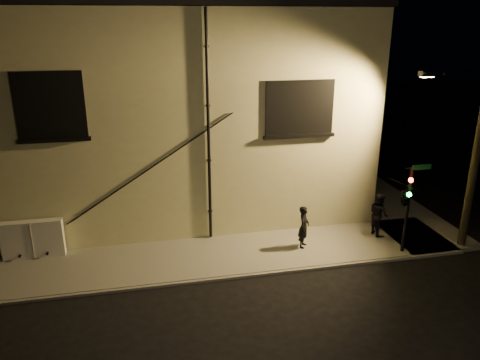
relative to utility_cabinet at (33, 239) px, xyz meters
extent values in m
plane|color=black|center=(8.11, -2.70, -0.80)|extent=(90.00, 90.00, 0.00)
cube|color=slate|center=(5.11, -1.20, -0.74)|extent=(20.00, 3.00, 0.12)
cube|color=slate|center=(14.61, 5.30, -0.74)|extent=(3.00, 16.00, 0.12)
cube|color=beige|center=(5.11, 6.30, 3.45)|extent=(16.00, 12.00, 8.50)
cube|color=black|center=(5.11, 6.30, 7.85)|extent=(16.20, 12.20, 0.30)
cube|color=black|center=(1.11, 0.28, 4.60)|extent=(2.20, 0.10, 2.20)
cube|color=black|center=(1.11, 0.29, 4.60)|extent=(1.98, 0.05, 1.98)
cube|color=black|center=(9.71, 0.28, 4.20)|extent=(2.60, 0.10, 2.00)
cube|color=black|center=(9.71, 0.29, 4.20)|extent=(2.38, 0.05, 1.78)
cylinder|color=black|center=(6.31, 0.22, 3.51)|extent=(0.11, 0.11, 8.30)
cylinder|color=black|center=(4.11, 0.25, 2.20)|extent=(5.96, 0.04, 3.75)
cylinder|color=black|center=(4.23, 0.25, 2.26)|extent=(5.96, 0.04, 3.75)
cube|color=silver|center=(0.00, 0.00, 0.00)|extent=(2.06, 0.35, 1.36)
imported|color=black|center=(9.52, -1.25, 0.11)|extent=(0.62, 0.69, 1.58)
imported|color=black|center=(12.70, -0.85, 0.17)|extent=(0.70, 0.87, 1.69)
cylinder|color=black|center=(12.92, -2.34, 0.88)|extent=(0.12, 0.12, 3.11)
imported|color=black|center=(12.70, -2.46, 1.54)|extent=(0.76, 1.92, 0.75)
sphere|color=#FF140C|center=(12.72, -2.64, 2.15)|extent=(0.17, 0.17, 0.17)
sphere|color=#14FF3F|center=(12.72, -2.64, 1.63)|extent=(0.17, 0.17, 0.17)
cube|color=#0C4C1E|center=(13.27, -2.34, 2.48)|extent=(0.70, 0.03, 0.18)
cylinder|color=black|center=(15.36, -2.32, 2.63)|extent=(0.29, 0.29, 6.86)
cylinder|color=black|center=(14.56, -1.77, 5.58)|extent=(1.74, 0.95, 0.10)
cube|color=black|center=(13.76, -1.22, 5.49)|extent=(0.55, 0.28, 0.18)
cube|color=#FFC672|center=(13.76, -1.22, 5.39)|extent=(0.42, 0.20, 0.04)
camera|label=1|loc=(3.99, -15.94, 7.29)|focal=35.00mm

